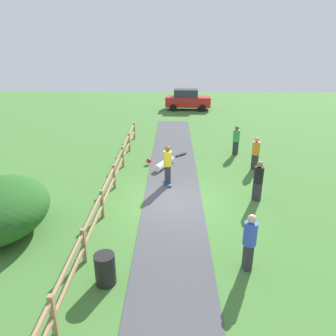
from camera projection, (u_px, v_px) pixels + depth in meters
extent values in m
plane|color=#427533|center=(173.00, 201.00, 13.15)|extent=(60.00, 60.00, 0.00)
cube|color=#47474C|center=(173.00, 201.00, 13.14)|extent=(2.40, 28.00, 0.02)
cube|color=#997A51|center=(53.00, 315.00, 7.01)|extent=(0.12, 0.12, 1.10)
cube|color=#997A51|center=(84.00, 245.00, 9.40)|extent=(0.12, 0.12, 1.10)
cube|color=#997A51|center=(102.00, 204.00, 11.79)|extent=(0.12, 0.12, 1.10)
cube|color=#997A51|center=(114.00, 176.00, 14.18)|extent=(0.12, 0.12, 1.10)
cube|color=#997A51|center=(123.00, 157.00, 16.57)|extent=(0.12, 0.12, 1.10)
cube|color=#997A51|center=(129.00, 142.00, 18.95)|extent=(0.12, 0.12, 1.10)
cube|color=#997A51|center=(134.00, 131.00, 21.34)|extent=(0.12, 0.12, 1.10)
cube|color=#997A51|center=(109.00, 190.00, 13.00)|extent=(0.08, 18.00, 0.09)
cube|color=#997A51|center=(108.00, 180.00, 12.83)|extent=(0.08, 18.00, 0.09)
cylinder|color=black|center=(105.00, 269.00, 8.57)|extent=(0.56, 0.56, 0.90)
cube|color=#265999|center=(168.00, 183.00, 14.67)|extent=(0.40, 0.82, 0.02)
cylinder|color=silver|center=(165.00, 181.00, 14.92)|extent=(0.04, 0.07, 0.06)
cylinder|color=silver|center=(168.00, 181.00, 14.95)|extent=(0.04, 0.07, 0.06)
cylinder|color=silver|center=(168.00, 186.00, 14.41)|extent=(0.04, 0.07, 0.06)
cylinder|color=silver|center=(171.00, 186.00, 14.45)|extent=(0.04, 0.07, 0.06)
cube|color=#2D2D33|center=(168.00, 174.00, 14.51)|extent=(0.28, 0.36, 0.82)
cylinder|color=yellow|center=(168.00, 159.00, 14.23)|extent=(0.47, 0.47, 0.68)
sphere|color=brown|center=(168.00, 149.00, 14.06)|extent=(0.25, 0.25, 0.25)
cylinder|color=white|center=(164.00, 164.00, 16.62)|extent=(1.03, 1.61, 0.36)
sphere|color=red|center=(149.00, 161.00, 17.01)|extent=(0.26, 0.26, 0.26)
cube|color=black|center=(181.00, 154.00, 18.37)|extent=(0.71, 0.71, 0.02)
cylinder|color=silver|center=(184.00, 153.00, 18.61)|extent=(0.06, 0.06, 0.06)
cylinder|color=silver|center=(185.00, 154.00, 18.51)|extent=(0.06, 0.06, 0.06)
cylinder|color=silver|center=(177.00, 156.00, 18.25)|extent=(0.06, 0.06, 0.06)
cylinder|color=silver|center=(179.00, 156.00, 18.15)|extent=(0.06, 0.06, 0.06)
cube|color=#2D2D33|center=(257.00, 191.00, 13.12)|extent=(0.37, 0.37, 0.80)
cylinder|color=black|center=(259.00, 175.00, 12.84)|extent=(0.54, 0.54, 0.67)
sphere|color=#9E704C|center=(260.00, 164.00, 12.68)|extent=(0.24, 0.24, 0.24)
cube|color=#2D2D33|center=(255.00, 162.00, 16.36)|extent=(0.37, 0.36, 0.78)
cylinder|color=orange|center=(256.00, 148.00, 16.09)|extent=(0.54, 0.54, 0.65)
sphere|color=tan|center=(257.00, 140.00, 15.93)|extent=(0.23, 0.23, 0.23)
cube|color=#2D2D33|center=(248.00, 256.00, 9.15)|extent=(0.23, 0.34, 0.83)
cylinder|color=blue|center=(250.00, 234.00, 8.87)|extent=(0.42, 0.42, 0.69)
sphere|color=beige|center=(252.00, 219.00, 8.69)|extent=(0.25, 0.25, 0.25)
cube|color=#2D2D33|center=(235.00, 148.00, 18.46)|extent=(0.36, 0.37, 0.79)
cylinder|color=green|center=(236.00, 136.00, 18.19)|extent=(0.54, 0.54, 0.66)
sphere|color=brown|center=(237.00, 128.00, 18.02)|extent=(0.24, 0.24, 0.24)
cube|color=red|center=(188.00, 101.00, 30.41)|extent=(4.28, 1.91, 0.90)
cube|color=#2D333D|center=(186.00, 93.00, 30.13)|extent=(2.28, 1.67, 0.70)
cylinder|color=black|center=(202.00, 105.00, 31.31)|extent=(0.65, 0.27, 0.64)
cylinder|color=black|center=(202.00, 108.00, 29.68)|extent=(0.65, 0.27, 0.64)
cylinder|color=black|center=(174.00, 104.00, 31.48)|extent=(0.65, 0.27, 0.64)
cylinder|color=black|center=(173.00, 108.00, 29.85)|extent=(0.65, 0.27, 0.64)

